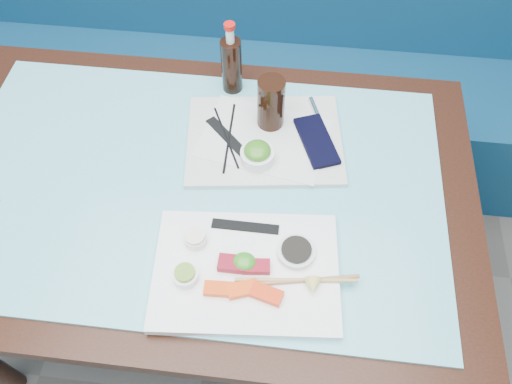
# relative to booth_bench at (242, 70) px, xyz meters

# --- Properties ---
(booth_bench) EXTENTS (3.00, 0.56, 1.17)m
(booth_bench) POSITION_rel_booth_bench_xyz_m (0.00, 0.00, 0.00)
(booth_bench) COLOR navy
(booth_bench) RESTS_ON ground
(dining_table) EXTENTS (1.40, 0.90, 0.75)m
(dining_table) POSITION_rel_booth_bench_xyz_m (0.00, -0.84, 0.29)
(dining_table) COLOR black
(dining_table) RESTS_ON ground
(glass_top) EXTENTS (1.22, 0.76, 0.01)m
(glass_top) POSITION_rel_booth_bench_xyz_m (0.00, -0.84, 0.38)
(glass_top) COLOR #69C1D2
(glass_top) RESTS_ON dining_table
(sashimi_plate) EXTENTS (0.42, 0.32, 0.02)m
(sashimi_plate) POSITION_rel_booth_bench_xyz_m (0.16, -1.07, 0.39)
(sashimi_plate) COLOR white
(sashimi_plate) RESTS_ON glass_top
(salmon_left) EXTENTS (0.07, 0.03, 0.02)m
(salmon_left) POSITION_rel_booth_bench_xyz_m (0.11, -1.12, 0.41)
(salmon_left) COLOR #F24309
(salmon_left) RESTS_ON sashimi_plate
(salmon_mid) EXTENTS (0.07, 0.05, 0.02)m
(salmon_mid) POSITION_rel_booth_bench_xyz_m (0.16, -1.12, 0.41)
(salmon_mid) COLOR #FA460A
(salmon_mid) RESTS_ON sashimi_plate
(salmon_right) EXTENTS (0.07, 0.05, 0.02)m
(salmon_right) POSITION_rel_booth_bench_xyz_m (0.21, -1.12, 0.41)
(salmon_right) COLOR red
(salmon_right) RESTS_ON sashimi_plate
(tuna_left) EXTENTS (0.06, 0.04, 0.02)m
(tuna_left) POSITION_rel_booth_bench_xyz_m (0.13, -1.06, 0.41)
(tuna_left) COLOR maroon
(tuna_left) RESTS_ON sashimi_plate
(tuna_right) EXTENTS (0.06, 0.04, 0.02)m
(tuna_right) POSITION_rel_booth_bench_xyz_m (0.18, -1.06, 0.41)
(tuna_right) COLOR maroon
(tuna_right) RESTS_ON sashimi_plate
(seaweed_garnish) EXTENTS (0.06, 0.05, 0.03)m
(seaweed_garnish) POSITION_rel_booth_bench_xyz_m (0.15, -1.06, 0.42)
(seaweed_garnish) COLOR #33881F
(seaweed_garnish) RESTS_ON sashimi_plate
(ramekin_wasabi) EXTENTS (0.07, 0.07, 0.02)m
(ramekin_wasabi) POSITION_rel_booth_bench_xyz_m (0.03, -1.10, 0.42)
(ramekin_wasabi) COLOR white
(ramekin_wasabi) RESTS_ON sashimi_plate
(wasabi_fill) EXTENTS (0.05, 0.05, 0.01)m
(wasabi_fill) POSITION_rel_booth_bench_xyz_m (0.03, -1.10, 0.43)
(wasabi_fill) COLOR olive
(wasabi_fill) RESTS_ON ramekin_wasabi
(ramekin_ginger) EXTENTS (0.07, 0.07, 0.02)m
(ramekin_ginger) POSITION_rel_booth_bench_xyz_m (0.04, -1.01, 0.41)
(ramekin_ginger) COLOR white
(ramekin_ginger) RESTS_ON sashimi_plate
(ginger_fill) EXTENTS (0.06, 0.06, 0.01)m
(ginger_fill) POSITION_rel_booth_bench_xyz_m (0.04, -1.01, 0.43)
(ginger_fill) COLOR white
(ginger_fill) RESTS_ON ramekin_ginger
(soy_dish) EXTENTS (0.10, 0.10, 0.02)m
(soy_dish) POSITION_rel_booth_bench_xyz_m (0.26, -1.02, 0.41)
(soy_dish) COLOR silver
(soy_dish) RESTS_ON sashimi_plate
(soy_fill) EXTENTS (0.08, 0.08, 0.01)m
(soy_fill) POSITION_rel_booth_bench_xyz_m (0.26, -1.02, 0.42)
(soy_fill) COLOR black
(soy_fill) RESTS_ON soy_dish
(lemon_wedge) EXTENTS (0.04, 0.03, 0.04)m
(lemon_wedge) POSITION_rel_booth_bench_xyz_m (0.30, -1.10, 0.42)
(lemon_wedge) COLOR #FCEA77
(lemon_wedge) RESTS_ON sashimi_plate
(chopstick_sleeve) EXTENTS (0.15, 0.03, 0.00)m
(chopstick_sleeve) POSITION_rel_booth_bench_xyz_m (0.14, -0.96, 0.41)
(chopstick_sleeve) COLOR black
(chopstick_sleeve) RESTS_ON sashimi_plate
(wooden_chopstick_a) EXTENTS (0.26, 0.04, 0.01)m
(wooden_chopstick_a) POSITION_rel_booth_bench_xyz_m (0.27, -1.08, 0.41)
(wooden_chopstick_a) COLOR tan
(wooden_chopstick_a) RESTS_ON sashimi_plate
(wooden_chopstick_b) EXTENTS (0.25, 0.06, 0.01)m
(wooden_chopstick_b) POSITION_rel_booth_bench_xyz_m (0.28, -1.08, 0.41)
(wooden_chopstick_b) COLOR #9F6D4B
(wooden_chopstick_b) RESTS_ON sashimi_plate
(serving_tray) EXTENTS (0.44, 0.35, 0.02)m
(serving_tray) POSITION_rel_booth_bench_xyz_m (0.16, -0.69, 0.39)
(serving_tray) COLOR silver
(serving_tray) RESTS_ON glass_top
(paper_placemat) EXTENTS (0.35, 0.28, 0.00)m
(paper_placemat) POSITION_rel_booth_bench_xyz_m (0.16, -0.69, 0.40)
(paper_placemat) COLOR silver
(paper_placemat) RESTS_ON serving_tray
(seaweed_bowl) EXTENTS (0.09, 0.09, 0.03)m
(seaweed_bowl) POSITION_rel_booth_bench_xyz_m (0.15, -0.76, 0.42)
(seaweed_bowl) COLOR white
(seaweed_bowl) RESTS_ON serving_tray
(seaweed_salad) EXTENTS (0.09, 0.09, 0.03)m
(seaweed_salad) POSITION_rel_booth_bench_xyz_m (0.15, -0.76, 0.44)
(seaweed_salad) COLOR #377B1C
(seaweed_salad) RESTS_ON seaweed_bowl
(cola_glass) EXTENTS (0.09, 0.09, 0.15)m
(cola_glass) POSITION_rel_booth_bench_xyz_m (0.17, -0.63, 0.47)
(cola_glass) COLOR black
(cola_glass) RESTS_ON serving_tray
(navy_pouch) EXTENTS (0.13, 0.18, 0.01)m
(navy_pouch) POSITION_rel_booth_bench_xyz_m (0.29, -0.69, 0.40)
(navy_pouch) COLOR black
(navy_pouch) RESTS_ON serving_tray
(fork) EXTENTS (0.05, 0.10, 0.01)m
(fork) POSITION_rel_booth_bench_xyz_m (0.29, -0.58, 0.40)
(fork) COLOR white
(fork) RESTS_ON serving_tray
(black_chopstick_a) EXTENTS (0.10, 0.20, 0.01)m
(black_chopstick_a) POSITION_rel_booth_bench_xyz_m (0.06, -0.70, 0.40)
(black_chopstick_a) COLOR black
(black_chopstick_a) RESTS_ON serving_tray
(black_chopstick_b) EXTENTS (0.01, 0.23, 0.01)m
(black_chopstick_b) POSITION_rel_booth_bench_xyz_m (0.07, -0.70, 0.40)
(black_chopstick_b) COLOR black
(black_chopstick_b) RESTS_ON serving_tray
(tray_sleeve) EXTENTS (0.13, 0.14, 0.00)m
(tray_sleeve) POSITION_rel_booth_bench_xyz_m (0.06, -0.70, 0.40)
(tray_sleeve) COLOR black
(tray_sleeve) RESTS_ON serving_tray
(cola_bottle_body) EXTENTS (0.07, 0.07, 0.16)m
(cola_bottle_body) POSITION_rel_booth_bench_xyz_m (0.05, -0.50, 0.46)
(cola_bottle_body) COLOR black
(cola_bottle_body) RESTS_ON glass_top
(cola_bottle_neck) EXTENTS (0.02, 0.02, 0.04)m
(cola_bottle_neck) POSITION_rel_booth_bench_xyz_m (0.05, -0.50, 0.57)
(cola_bottle_neck) COLOR white
(cola_bottle_neck) RESTS_ON cola_bottle_body
(cola_bottle_cap) EXTENTS (0.03, 0.03, 0.01)m
(cola_bottle_cap) POSITION_rel_booth_bench_xyz_m (0.05, -0.50, 0.59)
(cola_bottle_cap) COLOR red
(cola_bottle_cap) RESTS_ON cola_bottle_neck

